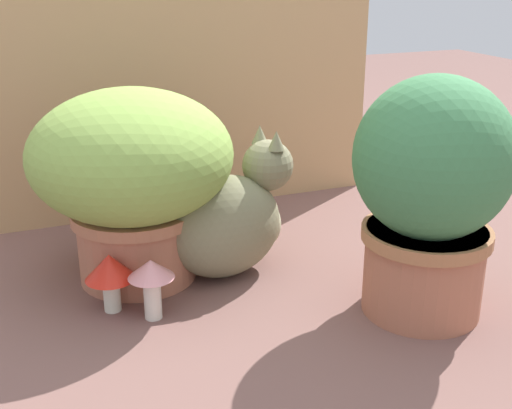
% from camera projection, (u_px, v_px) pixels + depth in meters
% --- Properties ---
extents(ground_plane, '(6.00, 6.00, 0.00)m').
position_uv_depth(ground_plane, '(175.00, 311.00, 1.29)').
color(ground_plane, brown).
extents(cardboard_backdrop, '(1.14, 0.03, 0.97)m').
position_uv_depth(cardboard_backdrop, '(164.00, 25.00, 1.64)').
color(cardboard_backdrop, tan).
rests_on(cardboard_backdrop, ground).
extents(grass_planter, '(0.41, 0.41, 0.40)m').
position_uv_depth(grass_planter, '(132.00, 172.00, 1.35)').
color(grass_planter, '#B06B50').
rests_on(grass_planter, ground).
extents(leafy_planter, '(0.29, 0.29, 0.46)m').
position_uv_depth(leafy_planter, '(431.00, 189.00, 1.21)').
color(leafy_planter, '#AE674C').
rests_on(leafy_planter, ground).
extents(cat, '(0.39, 0.22, 0.32)m').
position_uv_depth(cat, '(231.00, 219.00, 1.41)').
color(cat, '#7A7858').
rests_on(cat, ground).
extents(mushroom_ornament_pink, '(0.09, 0.09, 0.12)m').
position_uv_depth(mushroom_ornament_pink, '(151.00, 276.00, 1.23)').
color(mushroom_ornament_pink, white).
rests_on(mushroom_ornament_pink, ground).
extents(mushroom_ornament_red, '(0.10, 0.10, 0.12)m').
position_uv_depth(mushroom_ornament_red, '(110.00, 270.00, 1.26)').
color(mushroom_ornament_red, silver).
rests_on(mushroom_ornament_red, ground).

